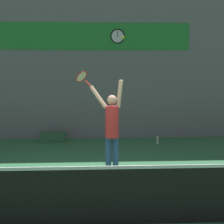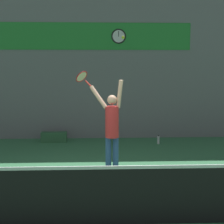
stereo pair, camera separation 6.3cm
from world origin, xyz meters
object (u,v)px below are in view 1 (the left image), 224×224
water_bottle (157,140)px  equipment_bag (53,137)px  tennis_racket (82,77)px  tennis_player (112,127)px  tennis_ball (123,37)px  scoreboard_clock (118,36)px

water_bottle → equipment_bag: size_ratio=0.35×
tennis_racket → water_bottle: bearing=46.9°
tennis_player → tennis_ball: tennis_ball is taller
scoreboard_clock → tennis_racket: bearing=-107.5°
scoreboard_clock → tennis_racket: (-1.04, -3.32, -1.25)m
tennis_racket → equipment_bag: 3.68m
water_bottle → tennis_player: bearing=-119.3°
tennis_player → tennis_racket: size_ratio=5.11×
water_bottle → scoreboard_clock: bearing=144.2°
tennis_ball → scoreboard_clock: bearing=87.9°
scoreboard_clock → equipment_bag: 3.97m
scoreboard_clock → tennis_player: bearing=-95.7°
scoreboard_clock → equipment_bag: scoreboard_clock is taller
tennis_player → water_bottle: tennis_player is taller
tennis_ball → equipment_bag: bearing=120.6°
tennis_racket → water_bottle: size_ratio=1.46×
tennis_ball → equipment_bag: size_ratio=0.08×
tennis_racket → equipment_bag: (-1.11, 2.84, -2.05)m
scoreboard_clock → tennis_player: scoreboard_clock is taller
tennis_player → water_bottle: (1.61, 2.87, -0.99)m
water_bottle → tennis_racket: bearing=-133.1°
tennis_ball → water_bottle: tennis_ball is taller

